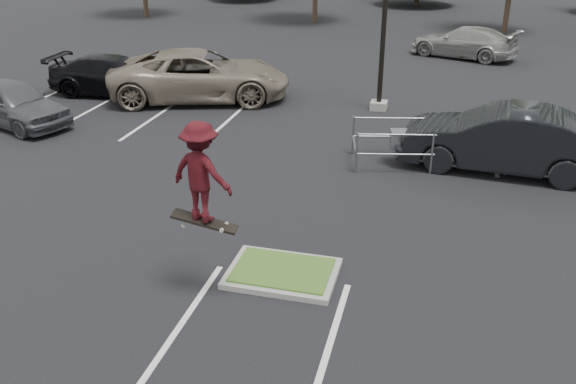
% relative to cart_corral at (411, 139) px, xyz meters
% --- Properties ---
extents(ground, '(120.00, 120.00, 0.00)m').
position_rel_cart_corral_xyz_m(ground, '(-2.03, -6.79, -0.76)').
color(ground, black).
rests_on(ground, ground).
extents(grass_median, '(2.20, 1.60, 0.16)m').
position_rel_cart_corral_xyz_m(grass_median, '(-2.03, -6.79, -0.68)').
color(grass_median, gray).
rests_on(grass_median, ground).
extents(stall_lines, '(22.62, 17.60, 0.01)m').
position_rel_cart_corral_xyz_m(stall_lines, '(-3.38, -0.77, -0.76)').
color(stall_lines, silver).
rests_on(stall_lines, ground).
extents(cart_corral, '(4.50, 2.43, 1.21)m').
position_rel_cart_corral_xyz_m(cart_corral, '(0.00, 0.00, 0.00)').
color(cart_corral, gray).
rests_on(cart_corral, ground).
extents(skateboarder, '(1.33, 0.96, 2.07)m').
position_rel_cart_corral_xyz_m(skateboarder, '(-3.23, -7.79, 1.81)').
color(skateboarder, black).
rests_on(skateboarder, ground).
extents(car_l_tan, '(7.53, 5.11, 1.92)m').
position_rel_cart_corral_xyz_m(car_l_tan, '(-8.53, 4.71, 0.20)').
color(car_l_tan, gray).
rests_on(car_l_tan, ground).
extents(car_l_black, '(5.40, 2.38, 1.54)m').
position_rel_cart_corral_xyz_m(car_l_black, '(-12.03, 4.56, 0.01)').
color(car_l_black, black).
rests_on(car_l_black, ground).
extents(car_l_grey, '(4.91, 3.27, 1.55)m').
position_rel_cart_corral_xyz_m(car_l_grey, '(-13.53, 0.23, 0.02)').
color(car_l_grey, '#4F5157').
rests_on(car_l_grey, ground).
extents(car_r_charc, '(5.75, 2.40, 1.85)m').
position_rel_cart_corral_xyz_m(car_r_charc, '(2.50, 0.21, 0.16)').
color(car_r_charc, black).
rests_on(car_r_charc, ground).
extents(car_far_silver, '(5.66, 3.83, 1.52)m').
position_rel_cart_corral_xyz_m(car_far_silver, '(1.58, 15.21, 0.00)').
color(car_far_silver, '#A3A29D').
rests_on(car_far_silver, ground).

